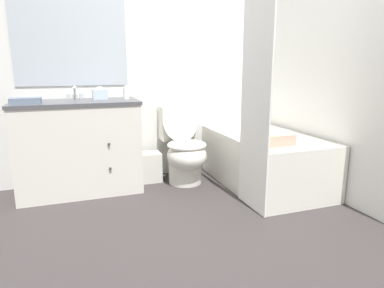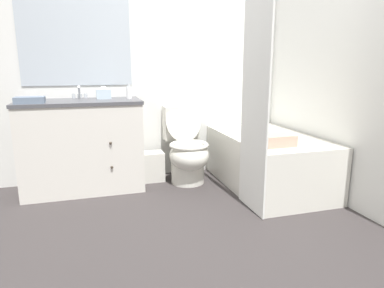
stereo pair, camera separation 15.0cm
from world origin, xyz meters
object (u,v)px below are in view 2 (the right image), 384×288
bath_towel_folded (272,140)px  wastebasket (153,166)px  vanity_cabinet (83,145)px  bathtub (267,160)px  soap_dispenser (129,92)px  tissue_box (104,94)px  sink_faucet (80,95)px  toilet (187,150)px  hand_towel_folded (30,100)px

bath_towel_folded → wastebasket: bearing=134.7°
vanity_cabinet → bathtub: size_ratio=0.81×
soap_dispenser → tissue_box: bearing=160.9°
soap_dispenser → bath_towel_folded: bearing=-37.2°
wastebasket → tissue_box: (-0.45, 0.03, 0.75)m
sink_faucet → bathtub: (1.71, -0.61, -0.63)m
bathtub → bath_towel_folded: bath_towel_folded is taller
sink_faucet → tissue_box: (0.22, -0.10, 0.01)m
sink_faucet → wastebasket: sink_faucet is taller
sink_faucet → bath_towel_folded: size_ratio=0.43×
sink_faucet → wastebasket: size_ratio=0.48×
toilet → bath_towel_folded: size_ratio=2.43×
sink_faucet → hand_towel_folded: bearing=-138.4°
soap_dispenser → toilet: bearing=-8.6°
wastebasket → tissue_box: size_ratio=2.24×
wastebasket → tissue_box: bearing=176.6°
vanity_cabinet → hand_towel_folded: bearing=-158.2°
toilet → wastebasket: (-0.33, 0.14, -0.18)m
toilet → bathtub: bearing=-25.5°
vanity_cabinet → sink_faucet: (-0.00, 0.19, 0.45)m
toilet → bathtub: toilet is taller
bathtub → tissue_box: 1.70m
toilet → sink_faucet: bearing=165.0°
vanity_cabinet → wastebasket: 0.73m
toilet → bath_towel_folded: 0.94m
bathtub → hand_towel_folded: bearing=172.9°
hand_towel_folded → vanity_cabinet: bearing=21.8°
bathtub → soap_dispenser: bearing=161.4°
vanity_cabinet → tissue_box: 0.52m
hand_towel_folded → bath_towel_folded: 2.05m
sink_faucet → hand_towel_folded: sink_faucet is taller
vanity_cabinet → tissue_box: size_ratio=8.22×
sink_faucet → wastebasket: (0.67, -0.13, -0.74)m
bathtub → sink_faucet: bearing=160.5°
bath_towel_folded → sink_faucet: bearing=146.8°
sink_faucet → toilet: 1.17m
tissue_box → soap_dispenser: 0.24m
toilet → wastebasket: bearing=157.4°
tissue_box → soap_dispenser: soap_dispenser is taller
hand_towel_folded → bath_towel_folded: (1.92, -0.65, -0.32)m
tissue_box → soap_dispenser: (0.23, -0.08, 0.01)m
bath_towel_folded → vanity_cabinet: bearing=152.1°
hand_towel_folded → soap_dispenser: bearing=11.0°
bathtub → soap_dispenser: 1.48m
sink_faucet → soap_dispenser: bearing=-22.1°
vanity_cabinet → toilet: (0.99, -0.07, -0.10)m
toilet → tissue_box: size_ratio=6.10×
tissue_box → vanity_cabinet: bearing=-158.4°
sink_faucet → hand_towel_folded: size_ratio=0.61×
toilet → tissue_box: tissue_box is taller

